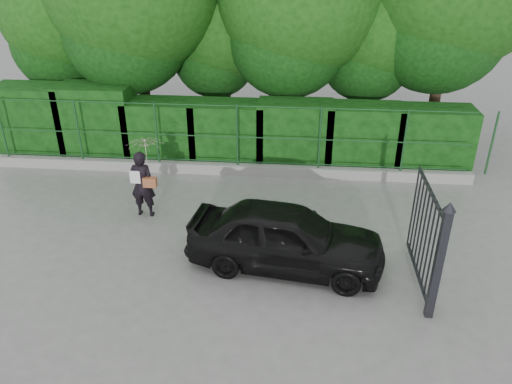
{
  "coord_description": "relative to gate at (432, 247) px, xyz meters",
  "views": [
    {
      "loc": [
        2.1,
        -8.51,
        6.19
      ],
      "look_at": [
        1.22,
        1.3,
        1.1
      ],
      "focal_mm": 35.0,
      "sensor_mm": 36.0,
      "label": 1
    }
  ],
  "objects": [
    {
      "name": "ground",
      "position": [
        -4.6,
        0.72,
        -1.19
      ],
      "size": [
        80.0,
        80.0,
        0.0
      ],
      "primitive_type": "plane",
      "color": "gray"
    },
    {
      "name": "fence",
      "position": [
        -4.38,
        5.22,
        0.01
      ],
      "size": [
        14.13,
        0.06,
        1.8
      ],
      "color": "#194720",
      "rests_on": "kerb"
    },
    {
      "name": "kerb",
      "position": [
        -4.6,
        5.22,
        -1.04
      ],
      "size": [
        14.0,
        0.25,
        0.3
      ],
      "primitive_type": "cube",
      "color": "#9E9E99",
      "rests_on": "ground"
    },
    {
      "name": "gate",
      "position": [
        0.0,
        0.0,
        0.0
      ],
      "size": [
        0.22,
        2.33,
        2.36
      ],
      "color": "#25252C",
      "rests_on": "ground"
    },
    {
      "name": "woman",
      "position": [
        -6.11,
        2.73,
        0.1
      ],
      "size": [
        0.9,
        0.89,
        2.0
      ],
      "color": "black",
      "rests_on": "ground"
    },
    {
      "name": "hedge",
      "position": [
        -4.86,
        6.22,
        -0.2
      ],
      "size": [
        14.2,
        1.2,
        2.25
      ],
      "color": "black",
      "rests_on": "ground"
    },
    {
      "name": "car",
      "position": [
        -2.66,
        0.88,
        -0.5
      ],
      "size": [
        4.22,
        2.18,
        1.37
      ],
      "primitive_type": "imported",
      "rotation": [
        0.0,
        0.0,
        1.43
      ],
      "color": "black",
      "rests_on": "ground"
    }
  ]
}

